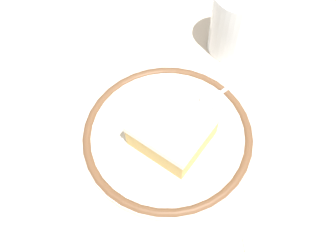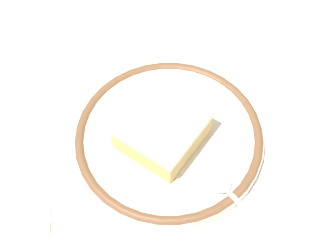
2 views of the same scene
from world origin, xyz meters
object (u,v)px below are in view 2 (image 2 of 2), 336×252
at_px(cake_slice, 162,129).
at_px(cup, 336,205).
at_px(sugar_packet, 26,223).
at_px(plate, 168,137).
at_px(spoon, 230,193).

bearing_deg(cake_slice, cup, -134.76).
distance_m(cup, sugar_packet, 0.32).
distance_m(plate, cup, 0.20).
xyz_separation_m(plate, cake_slice, (-0.00, 0.01, 0.03)).
distance_m(plate, cake_slice, 0.03).
relative_size(plate, sugar_packet, 4.47).
relative_size(cake_slice, spoon, 0.81).
bearing_deg(sugar_packet, cake_slice, -72.54).
xyz_separation_m(cup, sugar_packet, (0.09, 0.31, -0.04)).
bearing_deg(cake_slice, sugar_packet, 107.46).
relative_size(plate, spoon, 1.53).
xyz_separation_m(plate, cup, (-0.14, -0.13, 0.03)).
bearing_deg(plate, cup, -137.03).
xyz_separation_m(cake_slice, sugar_packet, (-0.05, 0.17, -0.03)).
height_order(cup, sugar_packet, cup).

